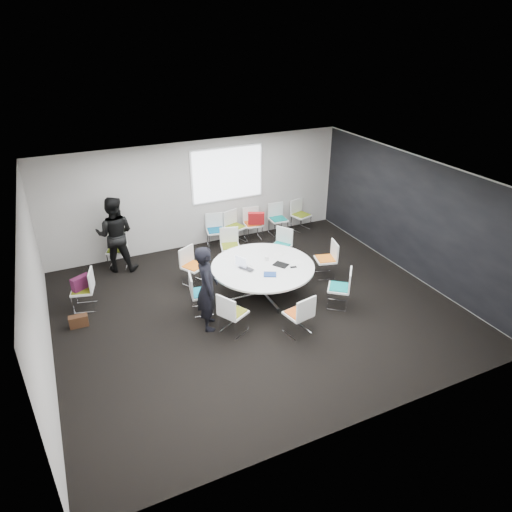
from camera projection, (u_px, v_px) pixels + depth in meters
name	position (u px, v px, depth m)	size (l,w,h in m)	color
room_shell	(260.00, 247.00, 9.08)	(8.08, 7.08, 2.88)	black
conference_table	(263.00, 273.00, 9.90)	(2.23, 2.23, 0.73)	silver
projection_screen	(228.00, 174.00, 11.93)	(1.90, 0.03, 1.35)	white
chair_ring_a	(325.00, 266.00, 10.76)	(0.55, 0.56, 0.88)	silver
chair_ring_b	(280.00, 252.00, 11.38)	(0.63, 0.63, 0.88)	silver
chair_ring_c	(230.00, 253.00, 11.37)	(0.56, 0.55, 0.88)	silver
chair_ring_d	(194.00, 273.00, 10.45)	(0.62, 0.62, 0.88)	silver
chair_ring_e	(202.00, 300.00, 9.42)	(0.52, 0.53, 0.88)	silver
chair_ring_f	(233.00, 320.00, 8.79)	(0.61, 0.62, 0.88)	silver
chair_ring_g	(298.00, 321.00, 8.76)	(0.54, 0.53, 0.88)	silver
chair_ring_h	(339.00, 295.00, 9.61)	(0.64, 0.64, 0.88)	silver
chair_back_a	(216.00, 237.00, 12.22)	(0.54, 0.53, 0.88)	silver
chair_back_b	(235.00, 233.00, 12.43)	(0.58, 0.57, 0.88)	silver
chair_back_c	(253.00, 230.00, 12.63)	(0.51, 0.50, 0.88)	silver
chair_back_d	(278.00, 225.00, 12.92)	(0.48, 0.47, 0.88)	silver
chair_back_e	(301.00, 221.00, 13.20)	(0.56, 0.56, 0.88)	silver
chair_spare_left	(85.00, 297.00, 9.54)	(0.55, 0.56, 0.88)	silver
chair_person_back	(118.00, 256.00, 11.21)	(0.59, 0.59, 0.88)	silver
person_main	(207.00, 288.00, 8.70)	(0.64, 0.42, 1.75)	black
person_back	(115.00, 234.00, 10.78)	(0.90, 0.70, 1.85)	black
laptop	(248.00, 268.00, 9.69)	(0.34, 0.22, 0.03)	#333338
laptop_lid	(241.00, 262.00, 9.69)	(0.30, 0.02, 0.22)	silver
notebook_black	(281.00, 265.00, 9.82)	(0.22, 0.30, 0.02)	black
tablet_folio	(270.00, 274.00, 9.44)	(0.26, 0.20, 0.03)	navy
papers_right	(277.00, 255.00, 10.23)	(0.30, 0.21, 0.00)	silver
papers_front	(296.00, 262.00, 9.94)	(0.30, 0.21, 0.00)	white
cup	(267.00, 258.00, 10.01)	(0.08, 0.08, 0.09)	white
phone	(293.00, 267.00, 9.74)	(0.14, 0.07, 0.01)	black
maroon_bag	(81.00, 283.00, 9.38)	(0.40, 0.14, 0.28)	#481330
brown_bag	(79.00, 321.00, 9.03)	(0.36, 0.16, 0.24)	#392012
red_jacket	(256.00, 218.00, 12.25)	(0.44, 0.10, 0.35)	#AA1418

